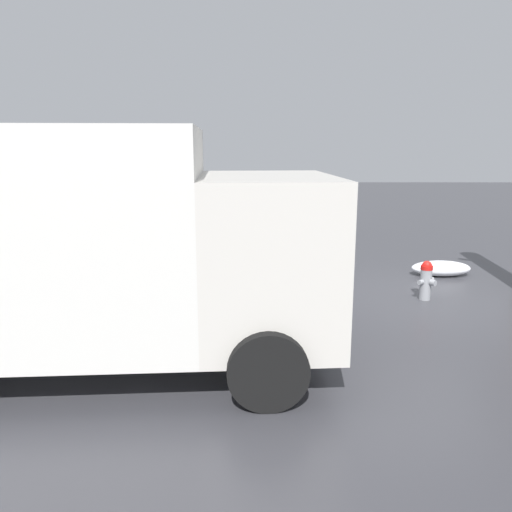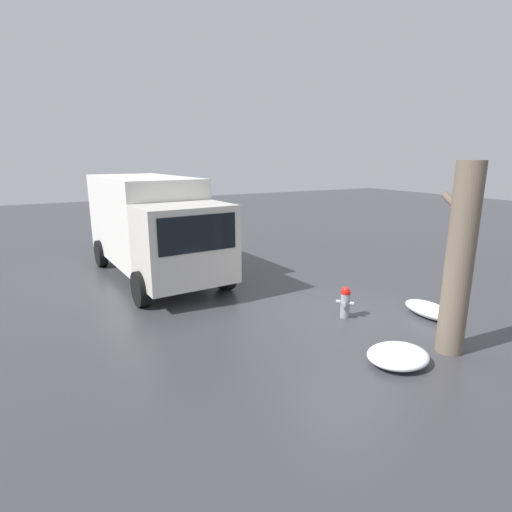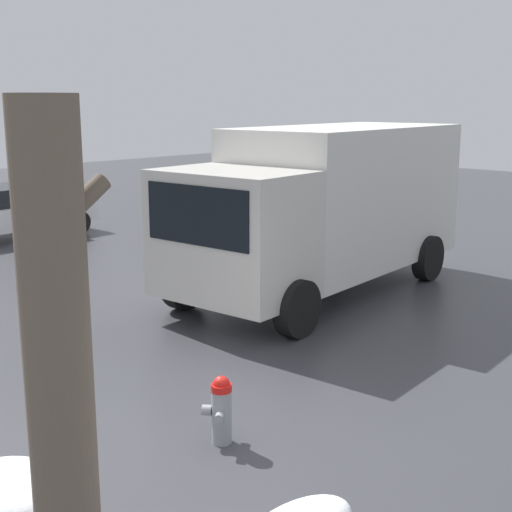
# 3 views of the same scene
# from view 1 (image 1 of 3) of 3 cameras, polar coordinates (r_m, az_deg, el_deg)

# --- Properties ---
(ground_plane) EXTENTS (60.00, 60.00, 0.00)m
(ground_plane) POSITION_cam_1_polar(r_m,az_deg,el_deg) (9.94, 18.68, -4.71)
(ground_plane) COLOR #38383D
(fire_hydrant) EXTENTS (0.38, 0.36, 0.74)m
(fire_hydrant) POSITION_cam_1_polar(r_m,az_deg,el_deg) (9.83, 18.86, -2.59)
(fire_hydrant) COLOR gray
(fire_hydrant) RESTS_ON ground_plane
(delivery_truck) EXTENTS (6.82, 3.03, 3.04)m
(delivery_truck) POSITION_cam_1_polar(r_m,az_deg,el_deg) (6.64, -22.07, 1.42)
(delivery_truck) COLOR beige
(delivery_truck) RESTS_ON ground_plane
(snow_pile_curbside) EXTENTS (1.30, 0.63, 0.33)m
(snow_pile_curbside) POSITION_cam_1_polar(r_m,az_deg,el_deg) (11.80, 20.38, -1.32)
(snow_pile_curbside) COLOR white
(snow_pile_curbside) RESTS_ON ground_plane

